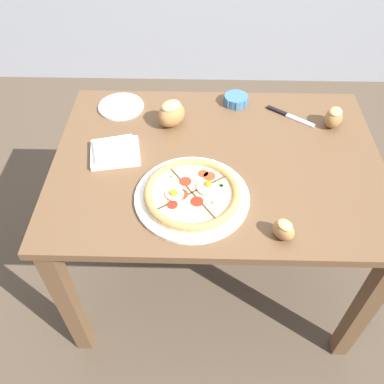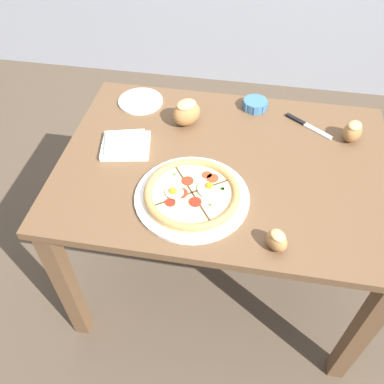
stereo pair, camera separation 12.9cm
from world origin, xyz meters
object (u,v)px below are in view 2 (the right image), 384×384
object	(u,v)px
napkin_folded	(126,145)
bread_piece_near	(186,112)
pizza	(192,194)
bread_piece_far	(353,131)
side_saucer	(141,101)
ramekin_bowl	(255,104)
knife_main	(308,126)
dining_table	(224,183)
bread_piece_mid	(277,240)

from	to	relation	value
napkin_folded	bread_piece_near	distance (m)	0.27
pizza	bread_piece_far	world-z (taller)	bread_piece_far
side_saucer	ramekin_bowl	bearing A→B (deg)	4.69
napkin_folded	bread_piece_near	size ratio (longest dim) A/B	1.39
ramekin_bowl	napkin_folded	size ratio (longest dim) A/B	0.52
ramekin_bowl	napkin_folded	world-z (taller)	ramekin_bowl
napkin_folded	side_saucer	distance (m)	0.29
knife_main	bread_piece_far	bearing A→B (deg)	16.82
dining_table	bread_piece_mid	xyz separation A→B (m)	(0.19, -0.34, 0.14)
dining_table	ramekin_bowl	distance (m)	0.37
bread_piece_near	dining_table	bearing A→B (deg)	-47.83
napkin_folded	knife_main	xyz separation A→B (m)	(0.66, 0.24, -0.01)
side_saucer	bread_piece_near	bearing A→B (deg)	-26.68
bread_piece_near	side_saucer	size ratio (longest dim) A/B	0.77
ramekin_bowl	bread_piece_near	xyz separation A→B (m)	(-0.25, -0.15, 0.03)
pizza	bread_piece_mid	bearing A→B (deg)	-28.24
napkin_folded	bread_piece_mid	world-z (taller)	bread_piece_mid
bread_piece_mid	ramekin_bowl	bearing A→B (deg)	98.91
bread_piece_mid	side_saucer	distance (m)	0.86
ramekin_bowl	knife_main	xyz separation A→B (m)	(0.21, -0.09, -0.02)
knife_main	pizza	bearing A→B (deg)	-94.77
dining_table	pizza	world-z (taller)	pizza
bread_piece_far	pizza	bearing A→B (deg)	-143.66
dining_table	ramekin_bowl	size ratio (longest dim) A/B	11.45
bread_piece_far	side_saucer	size ratio (longest dim) A/B	0.58
bread_piece_far	knife_main	bearing A→B (deg)	161.19
bread_piece_mid	knife_main	size ratio (longest dim) A/B	0.50
napkin_folded	pizza	bearing A→B (deg)	-35.89
bread_piece_near	bread_piece_mid	distance (m)	0.64
dining_table	napkin_folded	size ratio (longest dim) A/B	6.00
dining_table	knife_main	xyz separation A→B (m)	(0.29, 0.25, 0.11)
pizza	bread_piece_far	size ratio (longest dim) A/B	3.50
bread_piece_mid	napkin_folded	bearing A→B (deg)	147.72
pizza	napkin_folded	distance (m)	0.34
bread_piece_mid	bread_piece_far	xyz separation A→B (m)	(0.26, 0.54, 0.01)
bread_piece_far	side_saucer	distance (m)	0.84
pizza	side_saucer	bearing A→B (deg)	121.57
bread_piece_mid	side_saucer	bearing A→B (deg)	132.04
ramekin_bowl	dining_table	bearing A→B (deg)	-103.24
ramekin_bowl	bread_piece_far	world-z (taller)	bread_piece_far
napkin_folded	bread_piece_near	world-z (taller)	bread_piece_near
dining_table	bread_piece_far	size ratio (longest dim) A/B	11.00
dining_table	knife_main	size ratio (longest dim) A/B	6.54
ramekin_bowl	side_saucer	distance (m)	0.47
bread_piece_near	bread_piece_far	xyz separation A→B (m)	(0.62, 0.01, -0.01)
bread_piece_mid	bread_piece_near	bearing A→B (deg)	124.27
dining_table	pizza	xyz separation A→B (m)	(-0.09, -0.19, 0.13)
ramekin_bowl	knife_main	distance (m)	0.23
napkin_folded	bread_piece_mid	bearing A→B (deg)	-32.28
dining_table	ramekin_bowl	bearing A→B (deg)	76.76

